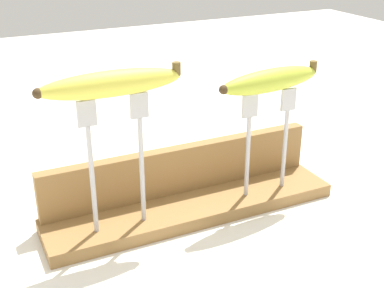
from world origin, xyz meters
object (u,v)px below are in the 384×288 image
at_px(banana_raised_left, 112,84).
at_px(banana_raised_right, 271,80).
at_px(fork_stand_left, 116,152).
at_px(fork_stand_right, 268,133).

xyz_separation_m(banana_raised_left, banana_raised_right, (0.25, -0.00, -0.03)).
bearing_deg(banana_raised_right, fork_stand_left, 180.00).
height_order(fork_stand_left, fork_stand_right, fork_stand_left).
height_order(fork_stand_left, banana_raised_right, banana_raised_right).
bearing_deg(banana_raised_right, banana_raised_left, 180.00).
xyz_separation_m(fork_stand_left, banana_raised_right, (0.25, -0.00, 0.07)).
distance_m(fork_stand_left, banana_raised_left, 0.10).
relative_size(fork_stand_left, banana_raised_left, 0.99).
relative_size(fork_stand_left, fork_stand_right, 1.16).
bearing_deg(fork_stand_left, banana_raised_left, -179.80).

